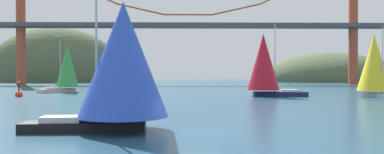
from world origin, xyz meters
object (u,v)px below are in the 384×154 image
(sailboat_blue_spinnaker, at_px, (122,62))
(sailboat_yellow_sail, at_px, (375,64))
(sailboat_crimson_sail, at_px, (264,64))
(channel_buoy, at_px, (19,94))
(sailboat_red_spinnaker, at_px, (120,70))
(sailboat_green_sail, at_px, (67,68))

(sailboat_blue_spinnaker, height_order, sailboat_yellow_sail, sailboat_yellow_sail)
(sailboat_crimson_sail, xyz_separation_m, channel_buoy, (-38.17, 0.01, -4.74))
(sailboat_red_spinnaker, bearing_deg, sailboat_crimson_sail, -14.87)
(sailboat_blue_spinnaker, distance_m, sailboat_red_spinnaker, 41.64)
(sailboat_blue_spinnaker, relative_size, channel_buoy, 3.60)
(sailboat_green_sail, relative_size, sailboat_blue_spinnaker, 1.02)
(sailboat_green_sail, distance_m, sailboat_blue_spinnaker, 51.33)
(sailboat_green_sail, height_order, sailboat_red_spinnaker, sailboat_green_sail)
(sailboat_yellow_sail, distance_m, channel_buoy, 55.08)
(sailboat_blue_spinnaker, height_order, sailboat_red_spinnaker, sailboat_blue_spinnaker)
(sailboat_red_spinnaker, bearing_deg, sailboat_green_sail, 148.74)
(channel_buoy, bearing_deg, sailboat_green_sail, 76.12)
(sailboat_red_spinnaker, height_order, sailboat_yellow_sail, sailboat_yellow_sail)
(channel_buoy, bearing_deg, sailboat_yellow_sail, -1.45)
(sailboat_blue_spinnaker, bearing_deg, sailboat_yellow_sail, 45.19)
(sailboat_green_sail, distance_m, sailboat_yellow_sail, 53.62)
(sailboat_green_sail, height_order, sailboat_crimson_sail, sailboat_crimson_sail)
(sailboat_yellow_sail, xyz_separation_m, channel_buoy, (-54.86, 1.39, -4.69))
(sailboat_green_sail, relative_size, sailboat_crimson_sail, 0.83)
(sailboat_blue_spinnaker, distance_m, sailboat_yellow_sail, 47.04)
(sailboat_blue_spinnaker, distance_m, sailboat_crimson_sail, 38.46)
(sailboat_red_spinnaker, height_order, channel_buoy, sailboat_red_spinnaker)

